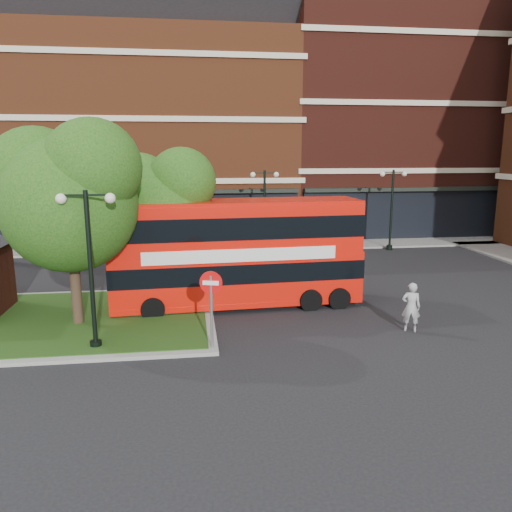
{
  "coord_description": "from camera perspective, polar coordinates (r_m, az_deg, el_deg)",
  "views": [
    {
      "loc": [
        -2.47,
        -15.06,
        6.12
      ],
      "look_at": [
        0.12,
        4.31,
        2.0
      ],
      "focal_mm": 35.0,
      "sensor_mm": 36.0,
      "label": 1
    }
  ],
  "objects": [
    {
      "name": "ground",
      "position": [
        16.44,
        1.6,
        -9.95
      ],
      "size": [
        120.0,
        120.0,
        0.0
      ],
      "primitive_type": "plane",
      "color": "black",
      "rests_on": "ground"
    },
    {
      "name": "pavement_far",
      "position": [
        32.23,
        -3.09,
        1.05
      ],
      "size": [
        44.0,
        3.0,
        0.12
      ],
      "primitive_type": "cube",
      "color": "slate",
      "rests_on": "ground"
    },
    {
      "name": "terrace_far_left",
      "position": [
        39.46,
        -16.08,
        12.73
      ],
      "size": [
        26.0,
        12.0,
        14.0
      ],
      "primitive_type": "cube",
      "color": "brown",
      "rests_on": "ground"
    },
    {
      "name": "terrace_far_right",
      "position": [
        42.43,
        15.71,
        14.01
      ],
      "size": [
        18.0,
        12.0,
        16.0
      ],
      "primitive_type": "cube",
      "color": "#471911",
      "rests_on": "ground"
    },
    {
      "name": "traffic_island",
      "position": [
        19.84,
        -23.57,
        -6.89
      ],
      "size": [
        12.6,
        7.6,
        0.15
      ],
      "color": "gray",
      "rests_on": "ground"
    },
    {
      "name": "tree_island_west",
      "position": [
        18.16,
        -20.89,
        6.94
      ],
      "size": [
        5.4,
        4.71,
        7.21
      ],
      "color": "#2D2116",
      "rests_on": "ground"
    },
    {
      "name": "tree_island_east",
      "position": [
        20.24,
        -10.79,
        6.37
      ],
      "size": [
        4.46,
        3.9,
        6.29
      ],
      "color": "#2D2116",
      "rests_on": "ground"
    },
    {
      "name": "lamp_island",
      "position": [
        15.9,
        -18.43,
        -0.67
      ],
      "size": [
        1.72,
        0.36,
        5.0
      ],
      "color": "black",
      "rests_on": "ground"
    },
    {
      "name": "lamp_far_left",
      "position": [
        30.08,
        0.98,
        5.62
      ],
      "size": [
        1.72,
        0.36,
        5.0
      ],
      "color": "black",
      "rests_on": "ground"
    },
    {
      "name": "lamp_far_right",
      "position": [
        32.25,
        15.25,
        5.63
      ],
      "size": [
        1.72,
        0.36,
        5.0
      ],
      "color": "black",
      "rests_on": "ground"
    },
    {
      "name": "bus",
      "position": [
        19.66,
        -2.2,
        1.13
      ],
      "size": [
        9.88,
        2.76,
        3.73
      ],
      "rotation": [
        0.0,
        0.0,
        0.06
      ],
      "color": "red",
      "rests_on": "ground"
    },
    {
      "name": "woman",
      "position": [
        18.03,
        17.3,
        -5.59
      ],
      "size": [
        0.74,
        0.61,
        1.74
      ],
      "primitive_type": "imported",
      "rotation": [
        0.0,
        0.0,
        2.79
      ],
      "color": "#959598",
      "rests_on": "ground"
    },
    {
      "name": "car_silver",
      "position": [
        31.63,
        -2.92,
        2.1
      ],
      "size": [
        4.4,
        1.83,
        1.49
      ],
      "primitive_type": "imported",
      "rotation": [
        0.0,
        0.0,
        1.59
      ],
      "color": "silver",
      "rests_on": "ground"
    },
    {
      "name": "car_white",
      "position": [
        31.09,
        7.25,
        1.65
      ],
      "size": [
        3.87,
        1.36,
        1.28
      ],
      "primitive_type": "imported",
      "rotation": [
        0.0,
        0.0,
        1.57
      ],
      "color": "silver",
      "rests_on": "ground"
    },
    {
      "name": "no_entry_sign",
      "position": [
        15.3,
        -5.15,
        -4.43
      ],
      "size": [
        0.7,
        0.24,
        2.56
      ],
      "rotation": [
        0.0,
        0.0,
        -0.27
      ],
      "color": "slate",
      "rests_on": "ground"
    }
  ]
}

